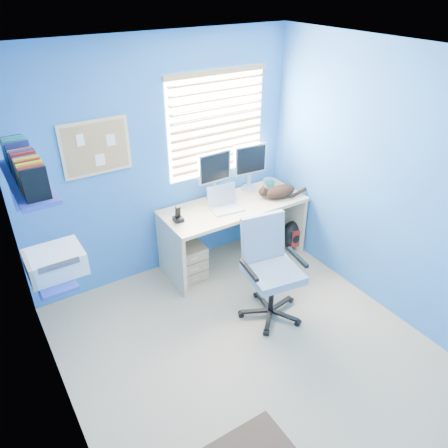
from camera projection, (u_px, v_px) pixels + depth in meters
floor at (248, 350)px, 3.92m from camera, size 3.00×3.20×0.00m
ceiling at (260, 57)px, 2.66m from camera, size 3.00×3.20×0.00m
wall_back at (162, 163)px, 4.46m from camera, size 3.00×0.01×2.50m
wall_front at (444, 377)px, 2.12m from camera, size 3.00×0.01×2.50m
wall_left at (48, 302)px, 2.60m from camera, size 0.01×3.20×2.50m
wall_right at (387, 186)px, 3.98m from camera, size 0.01×3.20×2.50m
desk at (234, 233)px, 4.95m from camera, size 1.62×0.65×0.74m
laptop at (227, 200)px, 4.61m from camera, size 0.36×0.30×0.22m
monitor_left at (214, 175)px, 4.78m from camera, size 0.40×0.13×0.54m
monitor_right at (249, 167)px, 4.97m from camera, size 0.41×0.15×0.54m
phone at (178, 214)px, 4.41m from camera, size 0.09×0.11×0.17m
mug at (270, 186)px, 5.06m from camera, size 0.10×0.09×0.10m
cd_spindle at (269, 182)px, 5.19m from camera, size 0.13×0.13×0.07m
cat at (281, 192)px, 4.89m from camera, size 0.42×0.33×0.13m
tower_pc at (264, 232)px, 5.24m from camera, size 0.28×0.47×0.45m
drawer_boxes at (189, 263)px, 4.75m from camera, size 0.35×0.28×0.41m
yellow_book at (265, 251)px, 5.09m from camera, size 0.03×0.17×0.24m
backpack at (293, 235)px, 5.28m from camera, size 0.35×0.29×0.36m
office_chair at (270, 281)px, 4.18m from camera, size 0.67×0.67×1.00m
window_blinds at (218, 125)px, 4.58m from camera, size 1.15×0.05×1.10m
corkboard at (96, 148)px, 3.99m from camera, size 0.64×0.02×0.52m
wall_shelves at (39, 217)px, 3.12m from camera, size 0.42×0.90×1.05m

